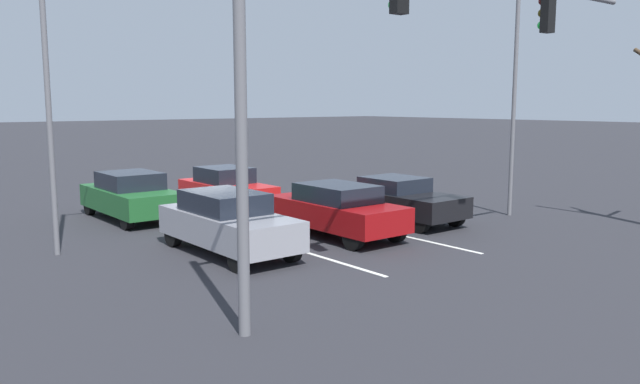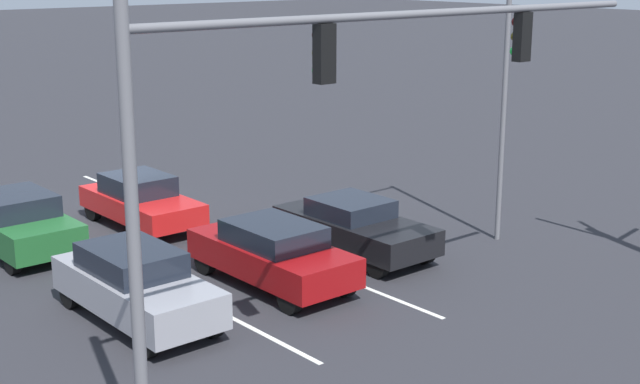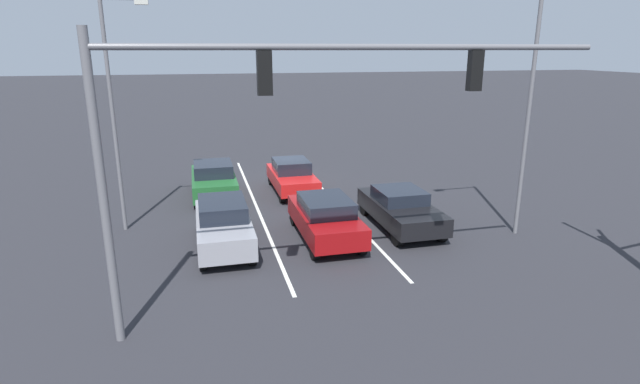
{
  "view_description": "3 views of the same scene",
  "coord_description": "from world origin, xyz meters",
  "px_view_note": "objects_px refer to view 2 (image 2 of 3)",
  "views": [
    {
      "loc": [
        11.3,
        20.67,
        3.83
      ],
      "look_at": [
        -0.13,
        6.43,
        1.23
      ],
      "focal_mm": 35.0,
      "sensor_mm": 36.0,
      "label": 1
    },
    {
      "loc": [
        11.77,
        22.95,
        7.4
      ],
      "look_at": [
        -1.31,
        7.48,
        2.16
      ],
      "focal_mm": 50.0,
      "sensor_mm": 36.0,
      "label": 2
    },
    {
      "loc": [
        4.03,
        23.12,
        6.48
      ],
      "look_at": [
        -0.14,
        6.49,
        1.56
      ],
      "focal_mm": 28.0,
      "sensor_mm": 36.0,
      "label": 3
    }
  ],
  "objects_px": {
    "car_darkgreen_rightlane_second": "(17,222)",
    "car_red_midlane_second": "(141,200)",
    "car_maroon_midlane_front": "(272,252)",
    "car_black_leftlane_front": "(354,226)",
    "street_lamp_left_shoulder": "(500,59)",
    "car_gray_rightlane_front": "(136,284)",
    "traffic_signal_gantry": "(325,105)"
  },
  "relations": [
    {
      "from": "car_darkgreen_rightlane_second",
      "to": "street_lamp_left_shoulder",
      "type": "relative_size",
      "value": 0.52
    },
    {
      "from": "car_gray_rightlane_front",
      "to": "car_black_leftlane_front",
      "type": "bearing_deg",
      "value": -176.65
    },
    {
      "from": "car_maroon_midlane_front",
      "to": "traffic_signal_gantry",
      "type": "relative_size",
      "value": 0.38
    },
    {
      "from": "car_gray_rightlane_front",
      "to": "traffic_signal_gantry",
      "type": "distance_m",
      "value": 6.77
    },
    {
      "from": "car_gray_rightlane_front",
      "to": "car_red_midlane_second",
      "type": "distance_m",
      "value": 7.09
    },
    {
      "from": "car_red_midlane_second",
      "to": "traffic_signal_gantry",
      "type": "height_order",
      "value": "traffic_signal_gantry"
    },
    {
      "from": "traffic_signal_gantry",
      "to": "street_lamp_left_shoulder",
      "type": "relative_size",
      "value": 1.38
    },
    {
      "from": "car_black_leftlane_front",
      "to": "car_red_midlane_second",
      "type": "xyz_separation_m",
      "value": [
        3.03,
        -5.76,
        0.03
      ]
    },
    {
      "from": "car_maroon_midlane_front",
      "to": "car_darkgreen_rightlane_second",
      "type": "xyz_separation_m",
      "value": [
        3.58,
        -6.35,
        -0.01
      ]
    },
    {
      "from": "street_lamp_left_shoulder",
      "to": "car_gray_rightlane_front",
      "type": "bearing_deg",
      "value": -6.94
    },
    {
      "from": "car_gray_rightlane_front",
      "to": "traffic_signal_gantry",
      "type": "xyz_separation_m",
      "value": [
        -0.86,
        5.13,
        4.33
      ]
    },
    {
      "from": "traffic_signal_gantry",
      "to": "street_lamp_left_shoulder",
      "type": "bearing_deg",
      "value": -157.39
    },
    {
      "from": "car_maroon_midlane_front",
      "to": "car_red_midlane_second",
      "type": "height_order",
      "value": "car_maroon_midlane_front"
    },
    {
      "from": "car_maroon_midlane_front",
      "to": "car_red_midlane_second",
      "type": "xyz_separation_m",
      "value": [
        -0.02,
        -6.25,
        -0.03
      ]
    },
    {
      "from": "car_gray_rightlane_front",
      "to": "traffic_signal_gantry",
      "type": "height_order",
      "value": "traffic_signal_gantry"
    },
    {
      "from": "car_maroon_midlane_front",
      "to": "street_lamp_left_shoulder",
      "type": "relative_size",
      "value": 0.52
    },
    {
      "from": "car_darkgreen_rightlane_second",
      "to": "traffic_signal_gantry",
      "type": "height_order",
      "value": "traffic_signal_gantry"
    },
    {
      "from": "car_black_leftlane_front",
      "to": "street_lamp_left_shoulder",
      "type": "distance_m",
      "value": 5.79
    },
    {
      "from": "car_gray_rightlane_front",
      "to": "street_lamp_left_shoulder",
      "type": "distance_m",
      "value": 11.07
    },
    {
      "from": "car_red_midlane_second",
      "to": "traffic_signal_gantry",
      "type": "distance_m",
      "value": 12.38
    },
    {
      "from": "car_darkgreen_rightlane_second",
      "to": "traffic_signal_gantry",
      "type": "relative_size",
      "value": 0.37
    },
    {
      "from": "car_gray_rightlane_front",
      "to": "car_red_midlane_second",
      "type": "relative_size",
      "value": 1.04
    },
    {
      "from": "car_gray_rightlane_front",
      "to": "car_darkgreen_rightlane_second",
      "type": "xyz_separation_m",
      "value": [
        0.05,
        -6.24,
        -0.03
      ]
    },
    {
      "from": "car_black_leftlane_front",
      "to": "car_maroon_midlane_front",
      "type": "bearing_deg",
      "value": 9.28
    },
    {
      "from": "car_maroon_midlane_front",
      "to": "car_black_leftlane_front",
      "type": "xyz_separation_m",
      "value": [
        -3.04,
        -0.5,
        -0.05
      ]
    },
    {
      "from": "car_maroon_midlane_front",
      "to": "car_black_leftlane_front",
      "type": "relative_size",
      "value": 0.99
    },
    {
      "from": "car_darkgreen_rightlane_second",
      "to": "street_lamp_left_shoulder",
      "type": "distance_m",
      "value": 13.35
    },
    {
      "from": "car_gray_rightlane_front",
      "to": "street_lamp_left_shoulder",
      "type": "bearing_deg",
      "value": 173.06
    },
    {
      "from": "car_red_midlane_second",
      "to": "car_darkgreen_rightlane_second",
      "type": "bearing_deg",
      "value": -1.6
    },
    {
      "from": "car_gray_rightlane_front",
      "to": "car_black_leftlane_front",
      "type": "distance_m",
      "value": 6.58
    },
    {
      "from": "car_darkgreen_rightlane_second",
      "to": "car_red_midlane_second",
      "type": "height_order",
      "value": "car_darkgreen_rightlane_second"
    },
    {
      "from": "car_maroon_midlane_front",
      "to": "traffic_signal_gantry",
      "type": "xyz_separation_m",
      "value": [
        2.67,
        5.02,
        4.35
      ]
    }
  ]
}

